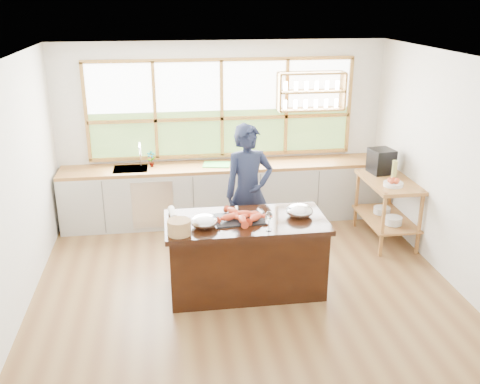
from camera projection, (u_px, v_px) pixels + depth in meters
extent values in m
plane|color=brown|center=(243.00, 280.00, 6.60)|extent=(5.00, 5.00, 0.00)
cube|color=silver|center=(222.00, 131.00, 8.22)|extent=(5.00, 0.02, 2.70)
cube|color=silver|center=(287.00, 271.00, 4.05)|extent=(5.00, 0.02, 2.70)
cube|color=silver|center=(16.00, 188.00, 5.80)|extent=(0.02, 4.50, 2.70)
cube|color=silver|center=(447.00, 168.00, 6.47)|extent=(0.02, 4.50, 2.70)
cube|color=white|center=(244.00, 57.00, 5.67)|extent=(5.00, 4.50, 0.02)
cube|color=#AC7532|center=(222.00, 109.00, 8.08)|extent=(4.05, 0.06, 1.50)
cube|color=white|center=(221.00, 85.00, 7.98)|extent=(3.98, 0.01, 0.75)
cube|color=#3D5F24|center=(222.00, 133.00, 8.23)|extent=(3.98, 0.01, 0.70)
cube|color=#AC7532|center=(312.00, 73.00, 7.97)|extent=(1.00, 0.28, 0.03)
cube|color=#AC7532|center=(311.00, 91.00, 8.07)|extent=(1.00, 0.28, 0.03)
cube|color=#AC7532|center=(310.00, 109.00, 8.16)|extent=(1.00, 0.28, 0.03)
cube|color=#AC7532|center=(279.00, 92.00, 8.00)|extent=(0.03, 0.28, 0.55)
cube|color=#AC7532|center=(343.00, 90.00, 8.13)|extent=(0.03, 0.28, 0.55)
cube|color=#ADAAA3|center=(225.00, 194.00, 8.26)|extent=(4.90, 0.62, 0.85)
cube|color=silver|center=(153.00, 205.00, 7.82)|extent=(0.60, 0.01, 0.72)
cube|color=#A4602E|center=(224.00, 166.00, 8.10)|extent=(4.90, 0.62, 0.05)
cube|color=silver|center=(131.00, 174.00, 7.93)|extent=(0.50, 0.42, 0.16)
cube|color=#A4602E|center=(420.00, 223.00, 7.15)|extent=(0.04, 0.04, 0.90)
cube|color=#A4602E|center=(390.00, 197.00, 8.07)|extent=(0.04, 0.04, 0.90)
cube|color=#A4602E|center=(383.00, 225.00, 7.08)|extent=(0.04, 0.04, 0.90)
cube|color=#A4602E|center=(357.00, 199.00, 8.00)|extent=(0.04, 0.04, 0.90)
cube|color=#A4602E|center=(386.00, 218.00, 7.62)|extent=(0.62, 1.10, 0.03)
cube|color=#A4602E|center=(389.00, 182.00, 7.43)|extent=(0.62, 1.10, 0.05)
cylinder|color=silver|center=(393.00, 221.00, 7.36)|extent=(0.24, 0.24, 0.11)
cylinder|color=silver|center=(382.00, 211.00, 7.74)|extent=(0.24, 0.24, 0.09)
cube|color=black|center=(246.00, 258.00, 6.27)|extent=(1.77, 0.82, 0.84)
cube|color=black|center=(246.00, 222.00, 6.12)|extent=(1.85, 0.90, 0.06)
imported|color=#171D35|center=(248.00, 192.00, 6.94)|extent=(0.73, 0.55, 1.81)
imported|color=slate|center=(151.00, 159.00, 7.96)|extent=(0.13, 0.09, 0.24)
cube|color=#4FC049|center=(217.00, 165.00, 8.07)|extent=(0.45, 0.37, 0.01)
cube|color=black|center=(381.00, 161.00, 7.67)|extent=(0.35, 0.37, 0.35)
cylinder|color=#A2A651|center=(394.00, 170.00, 7.36)|extent=(0.09, 0.09, 0.29)
cylinder|color=silver|center=(393.00, 184.00, 7.18)|extent=(0.26, 0.26, 0.05)
sphere|color=#C2401F|center=(397.00, 181.00, 7.17)|extent=(0.07, 0.07, 0.07)
sphere|color=#C2401F|center=(393.00, 180.00, 7.21)|extent=(0.07, 0.07, 0.07)
sphere|color=#C2401F|center=(390.00, 180.00, 7.19)|extent=(0.07, 0.07, 0.07)
sphere|color=#C2401F|center=(392.00, 182.00, 7.13)|extent=(0.07, 0.07, 0.07)
sphere|color=#C2401F|center=(396.00, 182.00, 7.12)|extent=(0.07, 0.07, 0.07)
cube|color=black|center=(239.00, 219.00, 6.11)|extent=(0.57, 0.43, 0.02)
ellipsoid|color=#D55F23|center=(229.00, 217.00, 6.03)|extent=(0.23, 0.15, 0.08)
ellipsoid|color=#D55F23|center=(245.00, 214.00, 6.12)|extent=(0.23, 0.14, 0.08)
ellipsoid|color=#D55F23|center=(256.00, 218.00, 6.02)|extent=(0.21, 0.21, 0.08)
ellipsoid|color=#D55F23|center=(233.00, 211.00, 6.19)|extent=(0.18, 0.23, 0.08)
ellipsoid|color=#D55F23|center=(242.00, 220.00, 5.96)|extent=(0.11, 0.22, 0.08)
ellipsoid|color=silver|center=(204.00, 221.00, 5.91)|extent=(0.31, 0.31, 0.15)
ellipsoid|color=silver|center=(300.00, 211.00, 6.19)|extent=(0.31, 0.31, 0.15)
cylinder|color=silver|center=(269.00, 230.00, 5.83)|extent=(0.06, 0.06, 0.01)
cylinder|color=silver|center=(269.00, 225.00, 5.81)|extent=(0.01, 0.01, 0.13)
ellipsoid|color=silver|center=(269.00, 216.00, 5.78)|extent=(0.08, 0.08, 0.10)
cylinder|color=tan|center=(179.00, 227.00, 5.71)|extent=(0.26, 0.26, 0.16)
cylinder|color=white|center=(173.00, 213.00, 6.19)|extent=(0.11, 0.31, 0.08)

